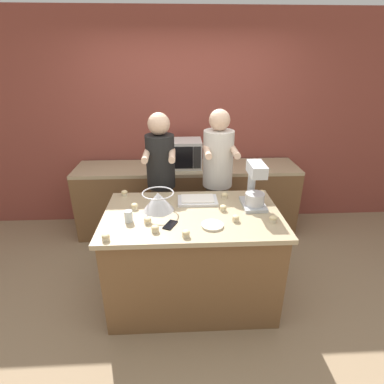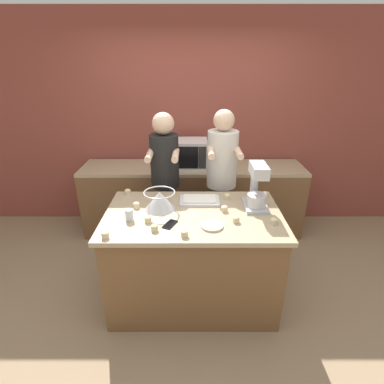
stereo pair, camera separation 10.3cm
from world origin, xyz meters
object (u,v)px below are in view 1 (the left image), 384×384
cupcake_2 (155,229)px  cupcake_1 (148,220)px  mixing_bowl (158,201)px  drinking_glass (129,216)px  baking_tray (198,200)px  small_plate (212,225)px  cupcake_9 (124,193)px  person_right (217,183)px  cupcake_0 (223,208)px  cupcake_5 (134,206)px  cupcake_8 (186,233)px  stand_mixer (255,188)px  microwave_oven (183,154)px  cupcake_11 (225,196)px  cupcake_10 (236,218)px  cupcake_3 (106,237)px  cupcake_6 (273,219)px  cupcake_4 (251,190)px  cell_phone (170,225)px  cupcake_7 (262,193)px  person_left (161,185)px

cupcake_2 → cupcake_1: bearing=117.3°
mixing_bowl → drinking_glass: size_ratio=2.89×
drinking_glass → baking_tray: bearing=30.2°
small_plate → cupcake_9: (-0.79, 0.62, 0.02)m
person_right → cupcake_0: bearing=-93.0°
cupcake_5 → cupcake_8: same height
stand_mixer → cupcake_1: (-0.93, -0.27, -0.15)m
microwave_oven → cupcake_11: 1.08m
microwave_oven → cupcake_10: size_ratio=7.63×
cupcake_3 → cupcake_6: size_ratio=1.00×
cupcake_3 → cupcake_11: same height
stand_mixer → cupcake_6: bearing=-72.5°
cupcake_3 → baking_tray: bearing=40.7°
cupcake_4 → cupcake_9: size_ratio=1.00×
stand_mixer → cupcake_11: 0.33m
stand_mixer → cell_phone: bearing=-157.2°
baking_tray → cupcake_1: 0.57m
drinking_glass → cupcake_10: drinking_glass is taller
cupcake_2 → cupcake_5: 0.44m
mixing_bowl → cupcake_2: bearing=-91.1°
cupcake_4 → cupcake_7: same height
drinking_glass → cupcake_7: (1.22, 0.45, -0.02)m
cell_phone → cupcake_0: size_ratio=2.71×
microwave_oven → cupcake_6: size_ratio=7.63×
cupcake_0 → cupcake_2: 0.66m
cell_phone → cupcake_9: cupcake_9 is taller
cell_phone → cupcake_2: 0.15m
baking_tray → cupcake_6: bearing=-34.5°
person_left → cupcake_9: (-0.34, -0.32, 0.05)m
small_plate → cupcake_8: 0.26m
mixing_bowl → cupcake_9: bearing=137.6°
cupcake_0 → cupcake_4: (0.33, 0.37, 0.00)m
cupcake_0 → cupcake_4: size_ratio=1.00×
cupcake_2 → cupcake_10: (0.65, 0.13, 0.00)m
baking_tray → microwave_oven: bearing=95.9°
cupcake_6 → person_right: bearing=110.9°
small_plate → cupcake_11: (0.17, 0.52, 0.02)m
cupcake_7 → mixing_bowl: bearing=-165.3°
person_right → cell_phone: person_right is taller
drinking_glass → stand_mixer: bearing=12.1°
cupcake_8 → cupcake_9: same height
cupcake_0 → cupcake_3: (-0.93, -0.42, 0.00)m
cupcake_2 → cupcake_0: bearing=29.3°
cupcake_9 → cupcake_10: size_ratio=1.00×
cupcake_5 → cupcake_7: same height
stand_mixer → drinking_glass: 1.11m
stand_mixer → mixing_bowl: (-0.85, -0.04, -0.09)m
mixing_bowl → cupcake_10: size_ratio=4.70×
cupcake_0 → cupcake_6: size_ratio=1.00×
person_right → mixing_bowl: 0.88m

